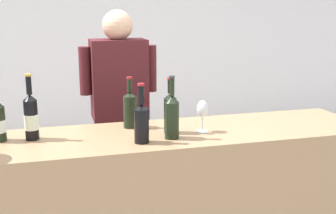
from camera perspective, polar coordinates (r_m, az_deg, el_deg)
The scene contains 9 objects.
wall_back at distance 4.95m, azimuth -8.74°, elevation 9.73°, with size 8.00×0.10×2.80m, color white.
counter at distance 2.66m, azimuth -1.30°, elevation -13.54°, with size 2.52×0.60×0.97m, color #9E7A56.
wine_bottle_0 at distance 2.58m, azimuth -5.01°, elevation -0.20°, with size 0.08×0.08×0.31m.
wine_bottle_1 at distance 2.46m, azimuth 0.31°, elevation -0.56°, with size 0.07×0.07×0.32m.
wine_bottle_2 at distance 2.36m, azimuth 0.51°, elevation -1.11°, with size 0.08×0.08×0.35m.
wine_bottle_3 at distance 2.29m, azimuth -3.50°, elevation -1.89°, with size 0.08×0.08×0.32m.
wine_bottle_5 at distance 2.45m, azimuth -17.53°, elevation -1.21°, with size 0.07×0.07×0.36m.
wine_glass at distance 2.49m, azimuth 4.54°, elevation -0.46°, with size 0.07×0.07×0.18m.
person_server at distance 3.14m, azimuth -6.30°, elevation -2.92°, with size 0.54×0.24×1.66m.
Camera 1 is at (-0.57, -2.31, 1.68)m, focal length 46.45 mm.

